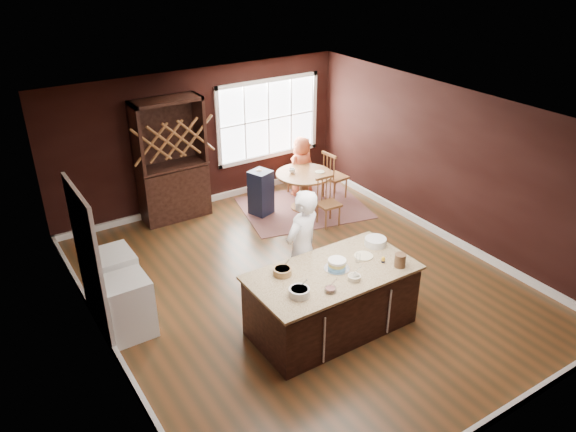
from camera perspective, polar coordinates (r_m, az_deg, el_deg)
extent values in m
plane|color=brown|center=(8.86, 1.43, -6.86)|extent=(7.00, 7.00, 0.00)
plane|color=white|center=(7.68, 1.66, 10.09)|extent=(7.00, 7.00, 0.00)
plane|color=black|center=(11.02, -8.86, 7.74)|extent=(6.00, 0.00, 6.00)
plane|color=black|center=(6.07, 20.88, -11.36)|extent=(6.00, 0.00, 6.00)
plane|color=black|center=(7.13, -18.88, -4.82)|extent=(0.00, 7.00, 7.00)
plane|color=black|center=(10.05, 15.88, 5.06)|extent=(0.00, 7.00, 7.00)
cube|color=black|center=(7.75, 4.42, -8.77)|extent=(2.17, 1.10, 0.83)
cube|color=beige|center=(7.48, 4.56, -5.75)|extent=(2.25, 1.18, 0.04)
cylinder|color=brown|center=(11.16, 1.61, 0.91)|extent=(0.51, 0.51, 0.04)
cylinder|color=brown|center=(11.02, 1.63, 2.48)|extent=(0.18, 0.18, 0.67)
cylinder|color=brown|center=(10.87, 1.65, 4.27)|extent=(1.09, 1.09, 0.04)
imported|color=white|center=(7.97, 1.42, -3.37)|extent=(0.77, 0.63, 1.81)
cylinder|color=white|center=(6.96, 1.16, -7.74)|extent=(0.26, 0.26, 0.10)
cylinder|color=olive|center=(7.36, -0.57, -5.65)|extent=(0.25, 0.25, 0.09)
cylinder|color=#B2BFCC|center=(7.06, 4.33, -7.47)|extent=(0.16, 0.16, 0.06)
cylinder|color=beige|center=(7.31, 6.75, -6.25)|extent=(0.17, 0.17, 0.06)
cylinder|color=white|center=(7.66, 7.14, -4.24)|extent=(0.07, 0.07, 0.13)
cylinder|color=beige|center=(7.83, 7.68, -4.05)|extent=(0.26, 0.26, 0.02)
cylinder|color=white|center=(8.11, 8.87, -2.59)|extent=(0.31, 0.31, 0.11)
cylinder|color=brown|center=(7.65, 11.31, -4.44)|extent=(0.15, 0.15, 0.19)
cube|color=brown|center=(11.17, 1.60, 0.85)|extent=(2.70, 2.29, 0.01)
imported|color=#C45633|center=(11.47, 1.39, 5.01)|extent=(0.67, 0.49, 1.27)
cylinder|color=beige|center=(10.92, 3.25, 4.50)|extent=(0.19, 0.19, 0.01)
imported|color=white|center=(10.85, 0.40, 4.62)|extent=(0.14, 0.14, 0.09)
cube|color=#382311|center=(10.58, -11.76, 5.54)|extent=(1.26, 0.53, 2.31)
cube|color=white|center=(7.92, -15.94, -8.86)|extent=(0.59, 0.58, 0.86)
cube|color=white|center=(8.42, -17.36, -6.45)|extent=(0.64, 0.62, 0.93)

